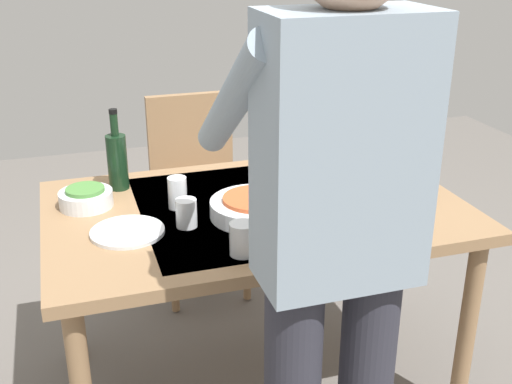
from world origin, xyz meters
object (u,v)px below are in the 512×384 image
object	(u,v)px
wine_glass_left	(418,166)
water_cup_far_left	(242,239)
wine_glass_right	(382,136)
water_cup_far_right	(177,193)
water_cup_near_left	(186,213)
dinner_plate_near	(127,232)
serving_bowl_pasta	(256,207)
chair_near	(196,181)
person_server	(334,240)
dinner_plate_far	(285,182)
side_bowl_salad	(86,197)
wine_bottle	(117,160)
water_cup_near_right	(289,152)
dining_table	(256,227)

from	to	relation	value
wine_glass_left	water_cup_far_left	distance (m)	0.76
wine_glass_right	water_cup_far_right	bearing A→B (deg)	14.11
water_cup_near_left	dinner_plate_near	bearing A→B (deg)	-1.09
serving_bowl_pasta	dinner_plate_near	size ratio (longest dim) A/B	1.30
chair_near	serving_bowl_pasta	size ratio (longest dim) A/B	3.03
person_server	dinner_plate_far	size ratio (longest dim) A/B	7.34
side_bowl_salad	serving_bowl_pasta	bearing A→B (deg)	154.68
water_cup_far_left	water_cup_far_right	world-z (taller)	water_cup_far_right
water_cup_far_right	dinner_plate_near	bearing A→B (deg)	38.38
dinner_plate_near	serving_bowl_pasta	bearing A→B (deg)	-179.48
serving_bowl_pasta	side_bowl_salad	xyz separation A→B (m)	(0.52, -0.25, 0.00)
water_cup_far_right	dinner_plate_near	distance (m)	0.25
water_cup_near_left	serving_bowl_pasta	size ratio (longest dim) A/B	0.31
wine_bottle	water_cup_near_right	size ratio (longest dim) A/B	3.07
dinner_plate_near	dinner_plate_far	distance (m)	0.65
dining_table	dinner_plate_near	size ratio (longest dim) A/B	6.12
dining_table	serving_bowl_pasta	size ratio (longest dim) A/B	4.70
wine_glass_left	water_cup_far_right	distance (m)	0.84
water_cup_near_left	water_cup_far_left	bearing A→B (deg)	116.39
water_cup_near_right	dinner_plate_far	world-z (taller)	water_cup_near_right
wine_glass_right	side_bowl_salad	distance (m)	1.18
wine_bottle	dinner_plate_near	xyz separation A→B (m)	(0.02, 0.38, -0.10)
water_cup_near_right	side_bowl_salad	distance (m)	0.83
water_cup_near_right	dinner_plate_far	distance (m)	0.22
wine_glass_left	water_cup_near_right	bearing A→B (deg)	-53.12
dining_table	water_cup_far_right	world-z (taller)	water_cup_far_right
person_server	water_cup_near_right	bearing A→B (deg)	-105.14
person_server	dinner_plate_far	world-z (taller)	person_server
water_cup_far_left	dinner_plate_far	size ratio (longest dim) A/B	0.43
wine_glass_left	side_bowl_salad	xyz separation A→B (m)	(1.13, -0.24, -0.07)
wine_bottle	wine_glass_right	size ratio (longest dim) A/B	1.96
wine_glass_left	wine_glass_right	size ratio (longest dim) A/B	1.00
person_server	water_cup_far_left	distance (m)	0.44
dinner_plate_far	person_server	bearing A→B (deg)	77.01
water_cup_near_right	side_bowl_salad	xyz separation A→B (m)	(0.80, 0.19, -0.02)
dinner_plate_near	wine_glass_left	bearing A→B (deg)	-179.21
dining_table	water_cup_near_left	size ratio (longest dim) A/B	15.35
wine_glass_left	dinner_plate_far	size ratio (longest dim) A/B	0.66
water_cup_near_left	wine_glass_left	bearing A→B (deg)	-178.78
water_cup_near_left	water_cup_far_right	size ratio (longest dim) A/B	0.85
water_cup_far_right	serving_bowl_pasta	size ratio (longest dim) A/B	0.36
person_server	water_cup_near_left	size ratio (longest dim) A/B	18.40
wine_glass_right	dinner_plate_near	xyz separation A→B (m)	(1.06, 0.37, -0.10)
dinner_plate_far	serving_bowl_pasta	bearing A→B (deg)	51.31
water_cup_far_left	side_bowl_salad	distance (m)	0.64
wine_bottle	water_cup_far_left	world-z (taller)	wine_bottle
wine_glass_left	side_bowl_salad	bearing A→B (deg)	-11.94
wine_bottle	water_cup_near_left	xyz separation A→B (m)	(-0.17, 0.39, -0.06)
person_server	wine_glass_right	xyz separation A→B (m)	(-0.66, -0.99, -0.11)
chair_near	dinner_plate_near	world-z (taller)	chair_near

